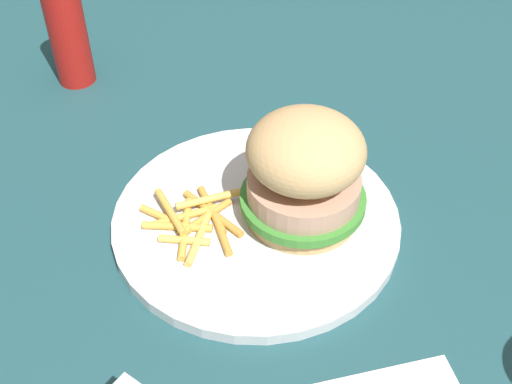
{
  "coord_description": "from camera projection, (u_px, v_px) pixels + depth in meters",
  "views": [
    {
      "loc": [
        0.09,
        0.39,
        0.44
      ],
      "look_at": [
        -0.02,
        -0.02,
        0.04
      ],
      "focal_mm": 45.6,
      "sensor_mm": 36.0,
      "label": 1
    }
  ],
  "objects": [
    {
      "name": "ground_plane",
      "position": [
        237.0,
        242.0,
        0.59
      ],
      "size": [
        1.6,
        1.6,
        0.0
      ],
      "primitive_type": "plane",
      "color": "#1E474C"
    },
    {
      "name": "plate",
      "position": [
        256.0,
        220.0,
        0.61
      ],
      "size": [
        0.27,
        0.27,
        0.01
      ],
      "primitive_type": "cylinder",
      "color": "silver",
      "rests_on": "ground_plane"
    },
    {
      "name": "sandwich",
      "position": [
        305.0,
        171.0,
        0.57
      ],
      "size": [
        0.12,
        0.12,
        0.11
      ],
      "color": "tan",
      "rests_on": "plate"
    },
    {
      "name": "fries_pile",
      "position": [
        194.0,
        221.0,
        0.59
      ],
      "size": [
        0.1,
        0.1,
        0.01
      ],
      "color": "gold",
      "rests_on": "plate"
    },
    {
      "name": "ketchup_bottle",
      "position": [
        67.0,
        28.0,
        0.74
      ],
      "size": [
        0.04,
        0.04,
        0.14
      ],
      "primitive_type": "cylinder",
      "color": "#B21914",
      "rests_on": "ground_plane"
    }
  ]
}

